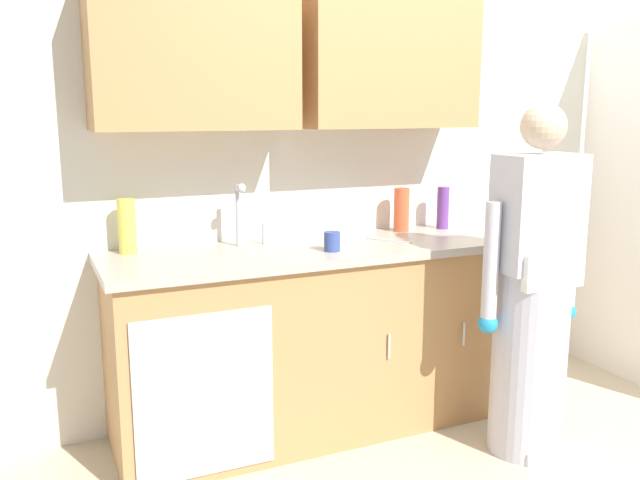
% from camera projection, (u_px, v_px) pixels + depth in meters
% --- Properties ---
extents(ground_plane, '(9.00, 9.00, 0.00)m').
position_uv_depth(ground_plane, '(482.00, 470.00, 3.00)').
color(ground_plane, beige).
extents(kitchen_wall_with_uppers, '(4.80, 0.44, 2.70)m').
position_uv_depth(kitchen_wall_with_uppers, '(357.00, 132.00, 3.55)').
color(kitchen_wall_with_uppers, silver).
rests_on(kitchen_wall_with_uppers, ground).
extents(counter_cabinet, '(1.90, 0.62, 0.90)m').
position_uv_depth(counter_cabinet, '(307.00, 343.00, 3.31)').
color(counter_cabinet, '#B27F4C').
rests_on(counter_cabinet, ground).
extents(countertop, '(1.96, 0.66, 0.04)m').
position_uv_depth(countertop, '(308.00, 251.00, 3.23)').
color(countertop, '#A8A093').
rests_on(countertop, counter_cabinet).
extents(sink, '(0.50, 0.36, 0.35)m').
position_uv_depth(sink, '(256.00, 254.00, 3.13)').
color(sink, '#B7BABF').
rests_on(sink, counter_cabinet).
extents(person_at_sink, '(0.55, 0.34, 1.62)m').
position_uv_depth(person_at_sink, '(532.00, 309.00, 3.05)').
color(person_at_sink, white).
rests_on(person_at_sink, ground).
extents(bottle_water_short, '(0.07, 0.07, 0.23)m').
position_uv_depth(bottle_water_short, '(443.00, 208.00, 3.70)').
color(bottle_water_short, '#66388C').
rests_on(bottle_water_short, countertop).
extents(bottle_cleaner_spray, '(0.08, 0.08, 0.24)m').
position_uv_depth(bottle_cleaner_spray, '(401.00, 210.00, 3.61)').
color(bottle_cleaner_spray, '#E05933').
rests_on(bottle_cleaner_spray, countertop).
extents(bottle_dish_liquid, '(0.08, 0.08, 0.25)m').
position_uv_depth(bottle_dish_liquid, '(127.00, 226.00, 3.05)').
color(bottle_dish_liquid, '#D8D14C').
rests_on(bottle_dish_liquid, countertop).
extents(cup_by_sink, '(0.08, 0.08, 0.09)m').
position_uv_depth(cup_by_sink, '(332.00, 241.00, 3.12)').
color(cup_by_sink, '#33478C').
rests_on(cup_by_sink, countertop).
extents(knife_on_counter, '(0.16, 0.21, 0.01)m').
position_uv_depth(knife_on_counter, '(388.00, 240.00, 3.37)').
color(knife_on_counter, silver).
rests_on(knife_on_counter, countertop).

